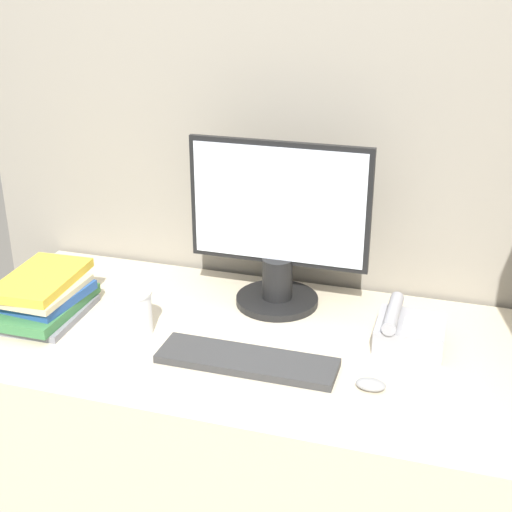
{
  "coord_description": "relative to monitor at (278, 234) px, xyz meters",
  "views": [
    {
      "loc": [
        0.49,
        -1.18,
        1.72
      ],
      "look_at": [
        0.01,
        0.41,
        1.0
      ],
      "focal_mm": 50.0,
      "sensor_mm": 36.0,
      "label": 1
    }
  ],
  "objects": [
    {
      "name": "keyboard",
      "position": [
        0.02,
        -0.34,
        -0.2
      ],
      "size": [
        0.44,
        0.13,
        0.02
      ],
      "color": "#333333",
      "rests_on": "desk"
    },
    {
      "name": "monitor",
      "position": [
        0.0,
        0.0,
        0.0
      ],
      "size": [
        0.51,
        0.24,
        0.47
      ],
      "color": "black",
      "rests_on": "desk"
    },
    {
      "name": "desk_telephone",
      "position": [
        0.38,
        -0.13,
        -0.18
      ],
      "size": [
        0.17,
        0.18,
        0.1
      ],
      "color": "#99999E",
      "rests_on": "desk"
    },
    {
      "name": "book_stack",
      "position": [
        -0.6,
        -0.26,
        -0.16
      ],
      "size": [
        0.25,
        0.31,
        0.12
      ],
      "color": "slate",
      "rests_on": "desk"
    },
    {
      "name": "desk",
      "position": [
        -0.02,
        -0.22,
        -0.6
      ],
      "size": [
        1.58,
        0.74,
        0.78
      ],
      "color": "beige",
      "rests_on": "ground_plane"
    },
    {
      "name": "mouse",
      "position": [
        0.32,
        -0.36,
        -0.2
      ],
      "size": [
        0.07,
        0.04,
        0.02
      ],
      "color": "gray",
      "rests_on": "desk"
    },
    {
      "name": "coffee_cup",
      "position": [
        -0.31,
        -0.28,
        -0.15
      ],
      "size": [
        0.1,
        0.1,
        0.12
      ],
      "color": "white",
      "rests_on": "desk"
    },
    {
      "name": "cubicle_panel_rear",
      "position": [
        -0.02,
        0.19,
        -0.15
      ],
      "size": [
        1.98,
        0.04,
        1.68
      ],
      "color": "gray",
      "rests_on": "ground_plane"
    }
  ]
}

